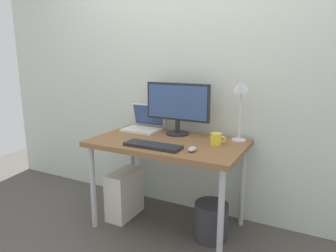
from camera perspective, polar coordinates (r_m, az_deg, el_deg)
ground_plane at (r=2.77m, az=0.00°, el=-17.81°), size 6.00×6.00×0.00m
back_wall at (r=2.76m, az=3.96°, el=10.45°), size 4.40×0.04×2.60m
desk at (r=2.50m, az=0.00°, el=-4.30°), size 1.21×0.70×0.75m
monitor at (r=2.63m, az=1.77°, el=3.85°), size 0.57×0.20×0.44m
laptop at (r=2.84m, az=-4.39°, el=0.46°), size 0.32×0.27×0.23m
desk_lamp at (r=2.44m, az=13.12°, el=5.38°), size 0.11×0.16×0.50m
keyboard at (r=2.30m, az=-2.81°, el=-3.62°), size 0.44×0.14×0.02m
mouse at (r=2.21m, az=4.46°, el=-4.25°), size 0.06×0.09×0.03m
coffee_mug at (r=2.39m, az=8.85°, el=-2.35°), size 0.12×0.08×0.09m
computer_tower at (r=2.86m, az=-7.99°, el=-12.22°), size 0.18×0.36×0.42m
wastebasket at (r=2.55m, az=7.92°, el=-16.93°), size 0.26×0.26×0.30m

